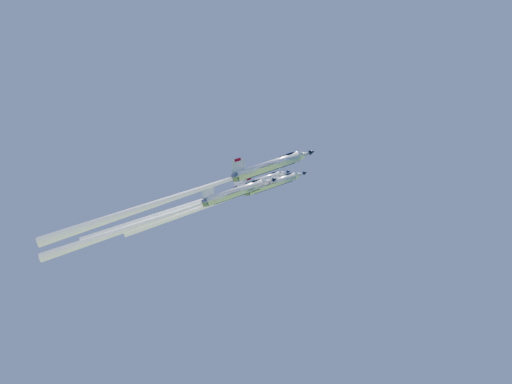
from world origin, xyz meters
The scene contains 4 objects.
jet_lead centered at (-7.10, -2.17, 99.13)m, with size 26.43×21.34×26.62m.
jet_left centered at (-14.17, -3.13, 99.22)m, with size 29.21×24.04×33.86m.
jet_right centered at (-6.98, -14.99, 97.68)m, with size 35.01×28.55×38.05m.
jet_slot centered at (-16.11, -9.52, 95.36)m, with size 32.34×26.26×34.10m.
Camera 1 is at (58.22, -104.51, 65.96)m, focal length 40.00 mm.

